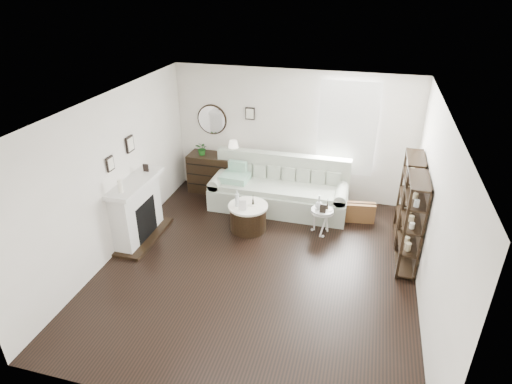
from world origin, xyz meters
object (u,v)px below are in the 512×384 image
(sofa, at_px, (279,191))
(pedestal_table, at_px, (322,212))
(drum_table, at_px, (248,217))
(dresser, at_px, (218,173))

(sofa, relative_size, pedestal_table, 5.48)
(sofa, distance_m, pedestal_table, 1.25)
(drum_table, bearing_deg, pedestal_table, 9.12)
(drum_table, xyz_separation_m, pedestal_table, (1.35, 0.22, 0.20))
(sofa, bearing_deg, dresser, 165.26)
(pedestal_table, bearing_deg, drum_table, -170.88)
(drum_table, bearing_deg, dresser, 127.98)
(dresser, bearing_deg, pedestal_table, -25.69)
(sofa, height_order, drum_table, sofa)
(drum_table, distance_m, pedestal_table, 1.38)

